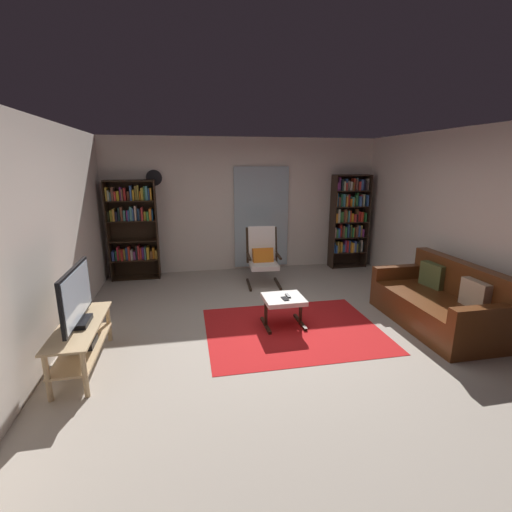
% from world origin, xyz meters
% --- Properties ---
extents(ground_plane, '(7.02, 7.02, 0.00)m').
position_xyz_m(ground_plane, '(0.00, 0.00, 0.00)').
color(ground_plane, '#AEA193').
extents(wall_back, '(5.60, 0.06, 2.60)m').
position_xyz_m(wall_back, '(0.00, 2.90, 1.30)').
color(wall_back, silver).
rests_on(wall_back, ground).
extents(wall_left, '(0.06, 6.00, 2.60)m').
position_xyz_m(wall_left, '(-2.70, 0.00, 1.30)').
color(wall_left, silver).
rests_on(wall_left, ground).
extents(wall_right, '(0.06, 6.00, 2.60)m').
position_xyz_m(wall_right, '(2.70, 0.00, 1.30)').
color(wall_right, silver).
rests_on(wall_right, ground).
extents(glass_door_panel, '(1.10, 0.01, 2.00)m').
position_xyz_m(glass_door_panel, '(0.34, 2.83, 1.05)').
color(glass_door_panel, silver).
extents(area_rug, '(2.24, 1.76, 0.01)m').
position_xyz_m(area_rug, '(0.15, -0.06, 0.00)').
color(area_rug, red).
rests_on(area_rug, ground).
extents(tv_stand, '(0.42, 1.22, 0.49)m').
position_xyz_m(tv_stand, '(-2.30, -0.46, 0.32)').
color(tv_stand, tan).
rests_on(tv_stand, ground).
extents(television, '(0.20, 0.96, 0.61)m').
position_xyz_m(television, '(-2.29, -0.47, 0.78)').
color(television, black).
rests_on(television, tv_stand).
extents(bookshelf_near_tv, '(0.87, 0.30, 1.82)m').
position_xyz_m(bookshelf_near_tv, '(-2.12, 2.63, 1.00)').
color(bookshelf_near_tv, black).
rests_on(bookshelf_near_tv, ground).
extents(bookshelf_near_sofa, '(0.75, 0.30, 1.89)m').
position_xyz_m(bookshelf_near_sofa, '(2.12, 2.62, 1.01)').
color(bookshelf_near_sofa, black).
rests_on(bookshelf_near_sofa, ground).
extents(leather_sofa, '(0.89, 1.78, 0.85)m').
position_xyz_m(leather_sofa, '(2.10, -0.29, 0.30)').
color(leather_sofa, '#5C2E13').
rests_on(leather_sofa, ground).
extents(lounge_armchair, '(0.60, 0.69, 1.02)m').
position_xyz_m(lounge_armchair, '(0.15, 1.86, 0.53)').
color(lounge_armchair, black).
rests_on(lounge_armchair, ground).
extents(ottoman, '(0.53, 0.49, 0.40)m').
position_xyz_m(ottoman, '(0.06, 0.10, 0.33)').
color(ottoman, white).
rests_on(ottoman, ground).
extents(tv_remote, '(0.04, 0.14, 0.02)m').
position_xyz_m(tv_remote, '(0.12, 0.11, 0.41)').
color(tv_remote, black).
rests_on(tv_remote, ottoman).
extents(cell_phone, '(0.08, 0.15, 0.01)m').
position_xyz_m(cell_phone, '(0.05, 0.02, 0.41)').
color(cell_phone, black).
rests_on(cell_phone, ottoman).
extents(wall_clock, '(0.29, 0.03, 0.29)m').
position_xyz_m(wall_clock, '(-1.70, 2.82, 1.85)').
color(wall_clock, silver).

